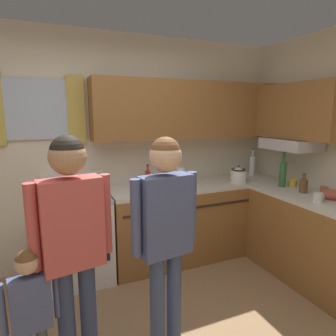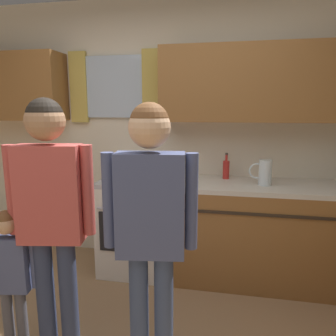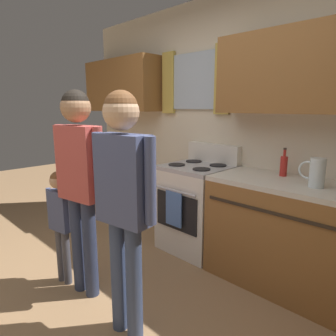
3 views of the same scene
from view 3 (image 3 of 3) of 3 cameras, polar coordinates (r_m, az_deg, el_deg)
ground_plane at (r=2.34m, az=-17.15°, el=-28.32°), size 12.00×12.00×0.00m
back_wall_unit at (r=3.05m, az=13.63°, el=11.27°), size 4.60×0.42×2.60m
stove_oven at (r=3.16m, az=5.56°, el=-7.23°), size 0.64×0.67×1.10m
bottle_sauce_red at (r=2.74m, az=21.37°, el=0.47°), size 0.06×0.06×0.25m
water_pitcher at (r=2.45m, az=26.62°, el=-0.78°), size 0.19×0.11×0.22m
adult_holding_child at (r=2.33m, az=-16.64°, el=-0.52°), size 0.49×0.22×1.61m
adult_in_plaid at (r=1.83m, az=-8.56°, el=-4.02°), size 0.49×0.21×1.58m
small_child at (r=2.64m, az=-20.00°, el=-8.41°), size 0.33×0.13×0.98m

